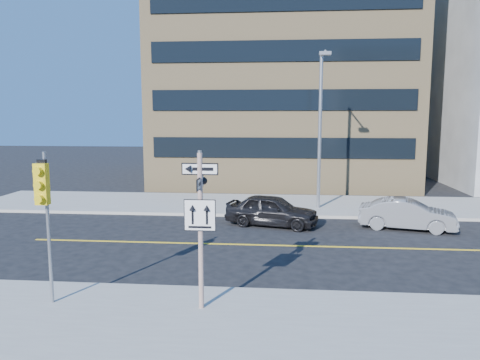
# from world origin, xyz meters

# --- Properties ---
(ground) EXTENTS (120.00, 120.00, 0.00)m
(ground) POSITION_xyz_m (0.00, 0.00, 0.00)
(ground) COLOR black
(ground) RESTS_ON ground
(sign_pole) EXTENTS (0.92, 0.92, 4.06)m
(sign_pole) POSITION_xyz_m (0.00, -2.51, 2.44)
(sign_pole) COLOR silver
(sign_pole) RESTS_ON near_sidewalk
(traffic_signal) EXTENTS (0.32, 0.45, 4.00)m
(traffic_signal) POSITION_xyz_m (-4.00, -2.66, 3.03)
(traffic_signal) COLOR gray
(traffic_signal) RESTS_ON near_sidewalk
(parked_car_a) EXTENTS (2.75, 4.55, 1.45)m
(parked_car_a) POSITION_xyz_m (1.61, 7.30, 0.72)
(parked_car_a) COLOR black
(parked_car_a) RESTS_ON ground
(parked_car_b) EXTENTS (2.39, 4.37, 1.37)m
(parked_car_b) POSITION_xyz_m (7.63, 7.13, 0.68)
(parked_car_b) COLOR slate
(parked_car_b) RESTS_ON ground
(streetlight_a) EXTENTS (0.55, 2.25, 8.00)m
(streetlight_a) POSITION_xyz_m (4.00, 10.76, 4.76)
(streetlight_a) COLOR gray
(streetlight_a) RESTS_ON far_sidewalk
(building_brick) EXTENTS (18.00, 18.00, 18.00)m
(building_brick) POSITION_xyz_m (2.00, 25.00, 9.00)
(building_brick) COLOR tan
(building_brick) RESTS_ON ground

